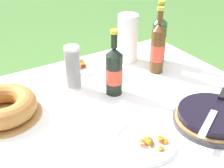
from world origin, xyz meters
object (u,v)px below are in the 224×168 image
object	(u,v)px
serving_knife	(216,107)
berry_tart	(213,118)
cider_bottle_green	(159,39)
juice_bottle_red	(114,71)
cider_bottle_amber	(158,48)
bundt_cake	(2,106)
paper_towel_roll	(128,38)
cup_stack	(73,68)
snack_plate_right	(83,66)
snack_plate_left	(146,143)

from	to	relation	value
serving_knife	berry_tart	bearing A→B (deg)	0.00
cider_bottle_green	juice_bottle_red	world-z (taller)	cider_bottle_green
berry_tart	cider_bottle_amber	distance (m)	0.50
bundt_cake	cider_bottle_green	distance (m)	0.88
cider_bottle_green	paper_towel_roll	xyz separation A→B (m)	(-0.14, 0.10, 0.00)
cup_stack	juice_bottle_red	world-z (taller)	juice_bottle_red
berry_tart	juice_bottle_red	size ratio (longest dim) A/B	1.02
bundt_cake	paper_towel_roll	xyz separation A→B (m)	(0.74, 0.18, 0.09)
cup_stack	snack_plate_right	xyz separation A→B (m)	(0.13, 0.16, -0.09)
serving_knife	bundt_cake	world-z (taller)	bundt_cake
serving_knife	bundt_cake	size ratio (longest dim) A/B	1.08
berry_tart	bundt_cake	distance (m)	0.86
cider_bottle_amber	snack_plate_left	xyz separation A→B (m)	(-0.40, -0.44, -0.12)
cup_stack	paper_towel_roll	world-z (taller)	paper_towel_roll
serving_knife	cider_bottle_green	distance (m)	0.58
cup_stack	cider_bottle_amber	bearing A→B (deg)	-9.07
cup_stack	cider_bottle_amber	xyz separation A→B (m)	(0.44, -0.07, 0.03)
snack_plate_right	paper_towel_roll	size ratio (longest dim) A/B	0.71
serving_knife	cup_stack	xyz separation A→B (m)	(-0.38, 0.53, 0.04)
cup_stack	cider_bottle_green	distance (m)	0.53
cider_bottle_amber	paper_towel_roll	xyz separation A→B (m)	(-0.05, 0.19, -0.00)
berry_tart	snack_plate_right	bearing A→B (deg)	107.56
cider_bottle_green	juice_bottle_red	xyz separation A→B (m)	(-0.39, -0.16, -0.02)
berry_tart	cider_bottle_amber	xyz separation A→B (m)	(0.09, 0.48, 0.11)
serving_knife	cider_bottle_green	world-z (taller)	cider_bottle_green
cup_stack	paper_towel_roll	size ratio (longest dim) A/B	0.81
cup_stack	paper_towel_roll	bearing A→B (deg)	17.23
juice_bottle_red	snack_plate_right	world-z (taller)	juice_bottle_red
cider_bottle_green	serving_knife	bearing A→B (deg)	-104.77
snack_plate_left	cider_bottle_green	bearing A→B (deg)	48.17
berry_tart	cup_stack	bearing A→B (deg)	122.86
cider_bottle_amber	paper_towel_roll	size ratio (longest dim) A/B	1.29
cider_bottle_green	snack_plate_right	xyz separation A→B (m)	(-0.40, 0.14, -0.12)
snack_plate_right	cup_stack	bearing A→B (deg)	-128.31
cider_bottle_amber	juice_bottle_red	world-z (taller)	cider_bottle_amber
serving_knife	paper_towel_roll	size ratio (longest dim) A/B	1.28
berry_tart	snack_plate_left	size ratio (longest dim) A/B	1.35
snack_plate_left	berry_tart	bearing A→B (deg)	-6.24
snack_plate_right	serving_knife	bearing A→B (deg)	-70.22
juice_bottle_red	snack_plate_left	xyz separation A→B (m)	(-0.09, -0.37, -0.10)
cider_bottle_green	snack_plate_left	bearing A→B (deg)	-131.83
serving_knife	snack_plate_right	size ratio (longest dim) A/B	1.79
cider_bottle_amber	bundt_cake	bearing A→B (deg)	178.86
serving_knife	bundt_cake	distance (m)	0.87
juice_bottle_red	snack_plate_left	bearing A→B (deg)	-104.03
cup_stack	cider_bottle_amber	distance (m)	0.45
cup_stack	bundt_cake	bearing A→B (deg)	-171.08
paper_towel_roll	berry_tart	bearing A→B (deg)	-93.07
berry_tart	cider_bottle_amber	world-z (taller)	cider_bottle_amber
berry_tart	cider_bottle_green	distance (m)	0.60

